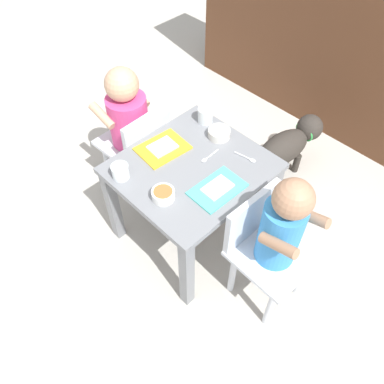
{
  "coord_description": "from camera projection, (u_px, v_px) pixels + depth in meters",
  "views": [
    {
      "loc": [
        0.77,
        -0.76,
        1.58
      ],
      "look_at": [
        0.0,
        0.0,
        0.3
      ],
      "focal_mm": 36.54,
      "sensor_mm": 36.0,
      "label": 1
    }
  ],
  "objects": [
    {
      "name": "kitchen_cabinet_back",
      "position": [
        359.0,
        42.0,
        2.09
      ],
      "size": [
        1.94,
        0.36,
        1.0
      ],
      "primitive_type": "cube",
      "color": "#56331E",
      "rests_on": "ground"
    },
    {
      "name": "food_tray_left",
      "position": [
        163.0,
        148.0,
        1.61
      ],
      "size": [
        0.17,
        0.21,
        0.02
      ],
      "color": "gold",
      "rests_on": "dining_table"
    },
    {
      "name": "spoon_by_left_tray",
      "position": [
        247.0,
        158.0,
        1.58
      ],
      "size": [
        0.1,
        0.03,
        0.01
      ],
      "color": "silver",
      "rests_on": "dining_table"
    },
    {
      "name": "veggie_bowl_far",
      "position": [
        163.0,
        194.0,
        1.43
      ],
      "size": [
        0.09,
        0.09,
        0.04
      ],
      "color": "white",
      "rests_on": "dining_table"
    },
    {
      "name": "dog",
      "position": [
        289.0,
        144.0,
        2.03
      ],
      "size": [
        0.19,
        0.44,
        0.3
      ],
      "color": "#332D28",
      "rests_on": "ground"
    },
    {
      "name": "ground_plane",
      "position": [
        192.0,
        231.0,
        1.9
      ],
      "size": [
        7.0,
        7.0,
        0.0
      ],
      "primitive_type": "plane",
      "color": "#B2ADA3"
    },
    {
      "name": "spoon_by_right_tray",
      "position": [
        208.0,
        157.0,
        1.58
      ],
      "size": [
        0.02,
        0.1,
        0.01
      ],
      "color": "silver",
      "rests_on": "dining_table"
    },
    {
      "name": "seated_child_right",
      "position": [
        278.0,
        231.0,
        1.38
      ],
      "size": [
        0.29,
        0.29,
        0.71
      ],
      "color": "silver",
      "rests_on": "ground"
    },
    {
      "name": "water_cup_left",
      "position": [
        205.0,
        116.0,
        1.71
      ],
      "size": [
        0.07,
        0.07,
        0.07
      ],
      "color": "white",
      "rests_on": "dining_table"
    },
    {
      "name": "seated_child_left",
      "position": [
        130.0,
        119.0,
        1.78
      ],
      "size": [
        0.29,
        0.29,
        0.69
      ],
      "color": "silver",
      "rests_on": "ground"
    },
    {
      "name": "veggie_bowl_near",
      "position": [
        219.0,
        133.0,
        1.65
      ],
      "size": [
        0.09,
        0.09,
        0.04
      ],
      "color": "silver",
      "rests_on": "dining_table"
    },
    {
      "name": "water_cup_right",
      "position": [
        120.0,
        172.0,
        1.5
      ],
      "size": [
        0.07,
        0.07,
        0.06
      ],
      "color": "white",
      "rests_on": "dining_table"
    },
    {
      "name": "food_tray_right",
      "position": [
        217.0,
        189.0,
        1.47
      ],
      "size": [
        0.14,
        0.21,
        0.02
      ],
      "color": "#4CC6BC",
      "rests_on": "dining_table"
    },
    {
      "name": "dining_table",
      "position": [
        192.0,
        180.0,
        1.62
      ],
      "size": [
        0.53,
        0.58,
        0.46
      ],
      "color": "slate",
      "rests_on": "ground"
    }
  ]
}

